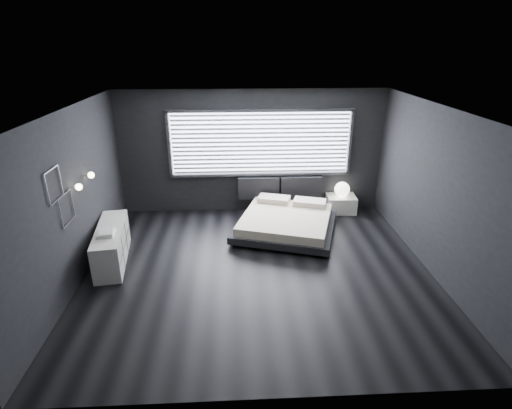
{
  "coord_description": "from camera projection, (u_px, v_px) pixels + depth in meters",
  "views": [
    {
      "loc": [
        -0.37,
        -6.08,
        3.79
      ],
      "look_at": [
        0.0,
        0.85,
        0.9
      ],
      "focal_mm": 28.0,
      "sensor_mm": 36.0,
      "label": 1
    }
  ],
  "objects": [
    {
      "name": "nightstand",
      "position": [
        341.0,
        204.0,
        9.41
      ],
      "size": [
        0.69,
        0.58,
        0.39
      ],
      "primitive_type": "cube",
      "rotation": [
        0.0,
        0.0,
        -0.05
      ],
      "color": "white",
      "rests_on": "ground"
    },
    {
      "name": "room",
      "position": [
        259.0,
        196.0,
        6.54
      ],
      "size": [
        6.04,
        6.0,
        2.8
      ],
      "color": "black",
      "rests_on": "ground"
    },
    {
      "name": "wall_art_lower",
      "position": [
        67.0,
        208.0,
        6.12
      ],
      "size": [
        0.01,
        0.48,
        0.48
      ],
      "color": "#47474C",
      "rests_on": "ground"
    },
    {
      "name": "bed",
      "position": [
        286.0,
        222.0,
        8.37
      ],
      "size": [
        2.44,
        2.38,
        0.51
      ],
      "color": "black",
      "rests_on": "ground"
    },
    {
      "name": "sconce_near",
      "position": [
        79.0,
        187.0,
        6.37
      ],
      "size": [
        0.18,
        0.11,
        0.11
      ],
      "color": "silver",
      "rests_on": "ground"
    },
    {
      "name": "dresser",
      "position": [
        112.0,
        244.0,
        7.25
      ],
      "size": [
        0.69,
        1.69,
        0.66
      ],
      "color": "white",
      "rests_on": "ground"
    },
    {
      "name": "headboard",
      "position": [
        280.0,
        188.0,
        9.32
      ],
      "size": [
        1.96,
        0.16,
        0.52
      ],
      "color": "black",
      "rests_on": "ground"
    },
    {
      "name": "wall_art_upper",
      "position": [
        54.0,
        185.0,
        5.71
      ],
      "size": [
        0.01,
        0.48,
        0.48
      ],
      "color": "#47474C",
      "rests_on": "ground"
    },
    {
      "name": "sconce_far",
      "position": [
        91.0,
        175.0,
        6.92
      ],
      "size": [
        0.18,
        0.11,
        0.11
      ],
      "color": "silver",
      "rests_on": "ground"
    },
    {
      "name": "orb_lamp",
      "position": [
        342.0,
        189.0,
        9.24
      ],
      "size": [
        0.35,
        0.35,
        0.35
      ],
      "primitive_type": "sphere",
      "color": "white",
      "rests_on": "nightstand"
    },
    {
      "name": "window",
      "position": [
        261.0,
        144.0,
        8.95
      ],
      "size": [
        4.14,
        0.09,
        1.52
      ],
      "color": "white",
      "rests_on": "ground"
    },
    {
      "name": "book_stack",
      "position": [
        106.0,
        233.0,
        6.88
      ],
      "size": [
        0.31,
        0.39,
        0.07
      ],
      "color": "silver",
      "rests_on": "dresser"
    }
  ]
}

